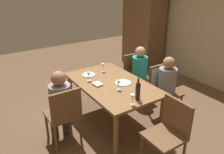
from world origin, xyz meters
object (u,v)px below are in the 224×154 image
object	(u,v)px
wine_bottle_tall_green	(138,90)
chair_far_right	(161,84)
chair_far_left	(136,74)
wine_glass_near_left	(119,83)
wine_glass_near_right	(89,75)
wine_glass_far	(103,66)
dinner_plate_host	(89,75)
person_man_guest	(168,84)
armoire_cabinet	(143,26)
chair_near	(64,113)
person_woman_host	(140,71)
dinner_plate_guest_left	(123,83)
wine_glass_centre	(133,97)
dining_table	(112,88)
chair_right_end	(169,130)
person_man_bearded	(60,102)

from	to	relation	value
wine_bottle_tall_green	chair_far_right	bearing A→B (deg)	114.86
chair_far_left	wine_glass_near_left	xyz separation A→B (m)	(0.70, -0.92, 0.32)
wine_glass_near_right	wine_glass_far	bearing A→B (deg)	117.59
chair_far_left	dinner_plate_host	bearing A→B (deg)	-1.57
person_man_guest	wine_bottle_tall_green	size ratio (longest dim) A/B	3.49
armoire_cabinet	chair_near	world-z (taller)	armoire_cabinet
person_woman_host	dinner_plate_host	world-z (taller)	person_woman_host
chair_far_left	chair_near	xyz separation A→B (m)	(0.53, -1.74, 0.00)
person_man_guest	dinner_plate_guest_left	world-z (taller)	person_man_guest
armoire_cabinet	wine_glass_centre	xyz separation A→B (m)	(2.61, -2.39, -0.25)
armoire_cabinet	wine_glass_near_left	distance (m)	3.15
dining_table	chair_right_end	bearing A→B (deg)	4.22
armoire_cabinet	chair_right_end	distance (m)	3.80
chair_far_left	wine_bottle_tall_green	size ratio (longest dim) A/B	2.87
dinner_plate_guest_left	chair_right_end	bearing A→B (deg)	-2.72
chair_right_end	wine_glass_near_right	bearing A→B (deg)	13.69
chair_near	wine_glass_near_right	bearing A→B (deg)	31.27
chair_far_right	person_man_bearded	world-z (taller)	person_man_bearded
chair_right_end	wine_bottle_tall_green	bearing A→B (deg)	9.41
armoire_cabinet	wine_glass_near_left	bearing A→B (deg)	-46.73
dining_table	person_woman_host	size ratio (longest dim) A/B	1.44
wine_glass_far	dinner_plate_guest_left	distance (m)	0.60
chair_far_left	person_woman_host	size ratio (longest dim) A/B	0.83
person_man_guest	dinner_plate_guest_left	xyz separation A→B (m)	(-0.28, -0.73, 0.10)
chair_far_left	dinner_plate_guest_left	world-z (taller)	chair_far_left
armoire_cabinet	dinner_plate_host	size ratio (longest dim) A/B	9.72
person_man_guest	chair_far_right	bearing A→B (deg)	-90.00
person_woman_host	dinner_plate_guest_left	bearing A→B (deg)	31.36
dining_table	wine_glass_far	xyz separation A→B (m)	(-0.49, 0.13, 0.19)
dining_table	person_man_bearded	bearing A→B (deg)	-91.70
dining_table	wine_glass_near_right	world-z (taller)	wine_glass_near_right
armoire_cabinet	dining_table	size ratio (longest dim) A/B	1.36
dining_table	wine_bottle_tall_green	bearing A→B (deg)	-0.22
chair_right_end	wine_bottle_tall_green	distance (m)	0.65
person_woman_host	wine_glass_centre	bearing A→B (deg)	45.86
chair_right_end	person_man_bearded	world-z (taller)	person_man_bearded
wine_glass_centre	person_woman_host	bearing A→B (deg)	135.86
armoire_cabinet	wine_glass_near_left	size ratio (longest dim) A/B	14.63
dining_table	person_woman_host	world-z (taller)	person_woman_host
dining_table	chair_right_end	xyz separation A→B (m)	(1.18, 0.09, -0.12)
person_woman_host	dinner_plate_guest_left	xyz separation A→B (m)	(0.45, -0.73, 0.11)
chair_near	wine_glass_near_left	distance (m)	0.90
chair_far_right	dinner_plate_host	size ratio (longest dim) A/B	4.10
chair_far_left	dinner_plate_guest_left	bearing A→B (deg)	37.37
chair_near	person_man_guest	size ratio (longest dim) A/B	0.82
chair_far_right	person_man_bearded	distance (m)	1.76
chair_far_left	wine_glass_far	world-z (taller)	chair_far_left
chair_right_end	wine_glass_near_right	world-z (taller)	chair_right_end
chair_far_left	person_man_guest	distance (m)	0.84
chair_far_right	wine_glass_far	size ratio (longest dim) A/B	6.17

